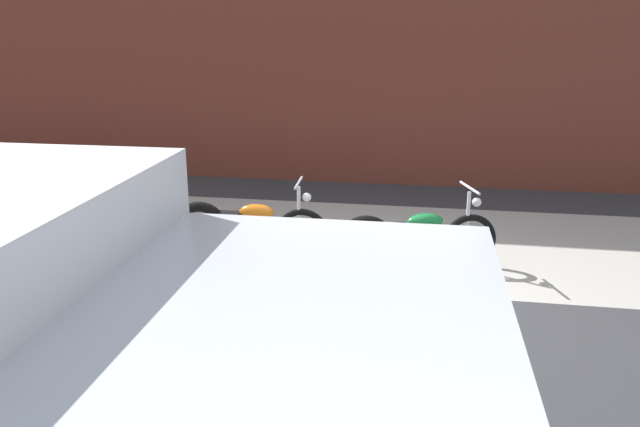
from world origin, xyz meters
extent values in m
plane|color=#38383A|center=(0.00, 0.00, 0.00)|extent=(80.00, 80.00, 0.00)
cube|color=#B2ADA3|center=(0.00, 1.75, 0.00)|extent=(36.00, 3.50, 0.01)
cube|color=brown|center=(0.00, 5.20, 3.10)|extent=(36.00, 0.50, 6.19)
torus|color=black|center=(-0.80, 0.82, 0.34)|extent=(0.68, 0.12, 0.68)
torus|color=black|center=(-2.10, 0.74, 0.36)|extent=(0.74, 0.17, 0.73)
cylinder|color=silver|center=(-1.45, 0.78, 0.38)|extent=(1.24, 0.13, 0.06)
cube|color=#99999E|center=(-1.53, 0.77, 0.34)|extent=(0.33, 0.24, 0.28)
ellipsoid|color=orange|center=(-1.37, 0.78, 0.62)|extent=(0.45, 0.22, 0.20)
ellipsoid|color=orange|center=(-2.05, 0.74, 0.42)|extent=(0.45, 0.21, 0.10)
cube|color=black|center=(-1.73, 0.76, 0.56)|extent=(0.29, 0.22, 0.08)
cylinder|color=silver|center=(-0.84, 0.81, 0.65)|extent=(0.05, 0.05, 0.62)
cylinder|color=silver|center=(-0.84, 0.81, 1.01)|extent=(0.07, 0.58, 0.03)
sphere|color=white|center=(-0.74, 0.82, 0.83)|extent=(0.11, 0.11, 0.11)
cylinder|color=silver|center=(-1.78, 0.91, 0.26)|extent=(0.55, 0.09, 0.06)
torus|color=black|center=(1.24, 0.92, 0.34)|extent=(0.67, 0.30, 0.68)
torus|color=black|center=(0.01, 0.50, 0.36)|extent=(0.73, 0.36, 0.73)
cylinder|color=silver|center=(0.63, 0.71, 0.38)|extent=(1.19, 0.46, 0.06)
cube|color=#99999E|center=(0.55, 0.69, 0.34)|extent=(0.37, 0.31, 0.28)
ellipsoid|color=#197A38|center=(0.70, 0.74, 0.62)|extent=(0.48, 0.32, 0.20)
ellipsoid|color=#197A38|center=(0.06, 0.52, 0.42)|extent=(0.47, 0.31, 0.10)
cube|color=black|center=(0.36, 0.62, 0.56)|extent=(0.33, 0.28, 0.08)
cylinder|color=silver|center=(1.20, 0.91, 0.65)|extent=(0.06, 0.06, 0.62)
cylinder|color=silver|center=(1.20, 0.91, 1.01)|extent=(0.22, 0.56, 0.03)
sphere|color=white|center=(1.30, 0.94, 0.83)|extent=(0.11, 0.11, 0.11)
cylinder|color=silver|center=(0.28, 0.75, 0.26)|extent=(0.54, 0.24, 0.06)
cylinder|color=black|center=(-0.18, -3.06, 0.45)|extent=(0.90, 0.29, 0.90)
cube|color=silver|center=(0.14, -4.10, 1.10)|extent=(1.93, 2.33, 1.30)
camera|label=1|loc=(0.71, -6.63, 2.91)|focal=36.14mm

